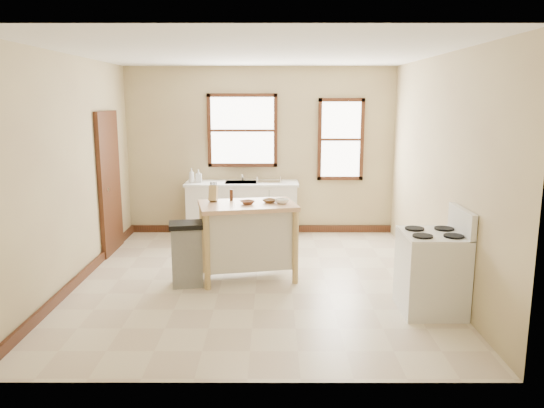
{
  "coord_description": "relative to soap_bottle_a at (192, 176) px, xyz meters",
  "views": [
    {
      "loc": [
        0.21,
        -6.45,
        2.27
      ],
      "look_at": [
        0.2,
        0.4,
        0.91
      ],
      "focal_mm": 35.0,
      "sensor_mm": 36.0,
      "label": 1
    }
  ],
  "objects": [
    {
      "name": "floor",
      "position": [
        1.12,
        -2.13,
        -1.04
      ],
      "size": [
        5.0,
        5.0,
        0.0
      ],
      "primitive_type": "plane",
      "color": "beige",
      "rests_on": "ground"
    },
    {
      "name": "ceiling",
      "position": [
        1.12,
        -2.13,
        1.76
      ],
      "size": [
        5.0,
        5.0,
        0.0
      ],
      "primitive_type": "plane",
      "rotation": [
        3.14,
        0.0,
        0.0
      ],
      "color": "white",
      "rests_on": "ground"
    },
    {
      "name": "wall_back",
      "position": [
        1.12,
        0.37,
        0.36
      ],
      "size": [
        4.5,
        0.04,
        2.8
      ],
      "primitive_type": "cube",
      "color": "#C4B581",
      "rests_on": "ground"
    },
    {
      "name": "wall_left",
      "position": [
        -1.13,
        -2.13,
        0.36
      ],
      "size": [
        0.04,
        5.0,
        2.8
      ],
      "primitive_type": "cube",
      "color": "#C4B581",
      "rests_on": "ground"
    },
    {
      "name": "wall_right",
      "position": [
        3.37,
        -2.13,
        0.36
      ],
      "size": [
        0.04,
        5.0,
        2.8
      ],
      "primitive_type": "cube",
      "color": "#C4B581",
      "rests_on": "ground"
    },
    {
      "name": "window_main",
      "position": [
        0.82,
        0.35,
        0.71
      ],
      "size": [
        1.17,
        0.06,
        1.22
      ],
      "primitive_type": null,
      "color": "#391C0F",
      "rests_on": "wall_back"
    },
    {
      "name": "window_side",
      "position": [
        2.47,
        0.35,
        0.56
      ],
      "size": [
        0.77,
        0.06,
        1.37
      ],
      "primitive_type": null,
      "color": "#391C0F",
      "rests_on": "wall_back"
    },
    {
      "name": "door_left",
      "position": [
        -1.09,
        -0.83,
        0.01
      ],
      "size": [
        0.06,
        0.9,
        2.1
      ],
      "primitive_type": "cube",
      "color": "#391C0F",
      "rests_on": "ground"
    },
    {
      "name": "baseboard_back",
      "position": [
        1.12,
        0.34,
        -0.98
      ],
      "size": [
        4.5,
        0.04,
        0.12
      ],
      "primitive_type": "cube",
      "color": "#391C0F",
      "rests_on": "ground"
    },
    {
      "name": "baseboard_left",
      "position": [
        -1.1,
        -2.13,
        -0.98
      ],
      "size": [
        0.04,
        5.0,
        0.12
      ],
      "primitive_type": "cube",
      "color": "#391C0F",
      "rests_on": "ground"
    },
    {
      "name": "sink_counter",
      "position": [
        0.82,
        0.07,
        -0.58
      ],
      "size": [
        1.86,
        0.62,
        0.92
      ],
      "primitive_type": null,
      "color": "silver",
      "rests_on": "ground"
    },
    {
      "name": "faucet",
      "position": [
        0.82,
        0.25,
        -0.01
      ],
      "size": [
        0.03,
        0.03,
        0.22
      ],
      "primitive_type": "cylinder",
      "color": "silver",
      "rests_on": "sink_counter"
    },
    {
      "name": "soap_bottle_a",
      "position": [
        0.0,
        0.0,
        0.0
      ],
      "size": [
        0.11,
        0.11,
        0.24
      ],
      "primitive_type": "imported",
      "rotation": [
        0.0,
        0.0,
        0.18
      ],
      "color": "#B2B2B2",
      "rests_on": "sink_counter"
    },
    {
      "name": "soap_bottle_b",
      "position": [
        0.11,
        0.05,
        -0.01
      ],
      "size": [
        0.1,
        0.1,
        0.21
      ],
      "primitive_type": "imported",
      "rotation": [
        0.0,
        0.0,
        0.03
      ],
      "color": "#B2B2B2",
      "rests_on": "sink_counter"
    },
    {
      "name": "dish_rack",
      "position": [
        1.27,
        0.04,
        -0.07
      ],
      "size": [
        0.45,
        0.36,
        0.1
      ],
      "primitive_type": null,
      "rotation": [
        0.0,
        0.0,
        0.17
      ],
      "color": "silver",
      "rests_on": "sink_counter"
    },
    {
      "name": "kitchen_island",
      "position": [
        1.01,
        -2.04,
        -0.55
      ],
      "size": [
        1.32,
        0.99,
        0.98
      ],
      "primitive_type": null,
      "rotation": [
        0.0,
        0.0,
        0.2
      ],
      "color": "tan",
      "rests_on": "ground"
    },
    {
      "name": "knife_block",
      "position": [
        0.57,
        -1.92,
        0.04
      ],
      "size": [
        0.11,
        0.11,
        0.2
      ],
      "primitive_type": null,
      "rotation": [
        0.0,
        0.0,
        -0.11
      ],
      "color": "tan",
      "rests_on": "kitchen_island"
    },
    {
      "name": "pepper_grinder",
      "position": [
        0.79,
        -1.85,
        0.01
      ],
      "size": [
        0.05,
        0.05,
        0.15
      ],
      "primitive_type": "cylinder",
      "rotation": [
        0.0,
        0.0,
        -0.02
      ],
      "color": "#452412",
      "rests_on": "kitchen_island"
    },
    {
      "name": "bowl_a",
      "position": [
        1.01,
        -2.08,
        -0.04
      ],
      "size": [
        0.24,
        0.24,
        0.04
      ],
      "primitive_type": "imported",
      "rotation": [
        0.0,
        0.0,
        0.46
      ],
      "color": "brown",
      "rests_on": "kitchen_island"
    },
    {
      "name": "bowl_b",
      "position": [
        1.29,
        -1.98,
        -0.04
      ],
      "size": [
        0.24,
        0.24,
        0.04
      ],
      "primitive_type": "imported",
      "rotation": [
        0.0,
        0.0,
        0.98
      ],
      "color": "brown",
      "rests_on": "kitchen_island"
    },
    {
      "name": "bowl_c",
      "position": [
        1.44,
        -2.04,
        -0.03
      ],
      "size": [
        0.24,
        0.24,
        0.06
      ],
      "primitive_type": "imported",
      "rotation": [
        0.0,
        0.0,
        0.4
      ],
      "color": "white",
      "rests_on": "kitchen_island"
    },
    {
      "name": "trash_bin",
      "position": [
        0.27,
        -2.32,
        -0.64
      ],
      "size": [
        0.46,
        0.41,
        0.79
      ],
      "primitive_type": null,
      "rotation": [
        0.0,
        0.0,
        0.17
      ],
      "color": "gray",
      "rests_on": "ground"
    },
    {
      "name": "gas_stove",
      "position": [
        3.04,
        -3.12,
        -0.47
      ],
      "size": [
        0.7,
        0.71,
        1.14
      ],
      "primitive_type": null,
      "color": "silver",
      "rests_on": "ground"
    }
  ]
}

